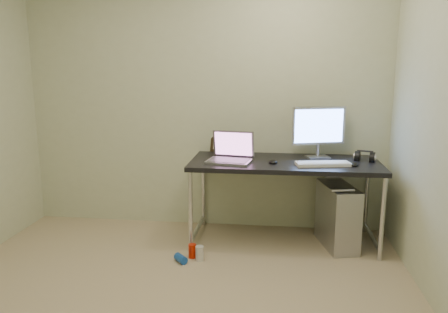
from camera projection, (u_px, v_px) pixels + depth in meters
wall_back at (205, 100)px, 4.21m from camera, size 3.50×0.02×2.50m
desk at (284, 169)px, 3.88m from camera, size 1.66×0.73×0.75m
tower_computer at (337, 216)px, 3.85m from camera, size 0.35×0.57×0.59m
cable_a at (328, 191)px, 4.19m from camera, size 0.01×0.16×0.69m
cable_b at (337, 194)px, 4.17m from camera, size 0.02×0.11×0.71m
can_red at (192, 251)px, 3.65m from camera, size 0.08×0.08×0.12m
can_white at (200, 253)px, 3.59m from camera, size 0.07×0.07×0.12m
can_blue at (181, 259)px, 3.56m from camera, size 0.13×0.13×0.07m
laptop at (231, 154)px, 3.85m from camera, size 0.42×0.36×0.26m
monitor at (319, 128)px, 3.95m from camera, size 0.49×0.20×0.47m
keyboard at (323, 164)px, 3.69m from camera, size 0.47×0.23×0.03m
mouse_right at (354, 164)px, 3.67m from camera, size 0.09×0.12×0.04m
mouse_left at (273, 161)px, 3.78m from camera, size 0.09×0.13×0.04m
headphones at (365, 157)px, 3.87m from camera, size 0.20×0.11×0.12m
picture_frame at (222, 143)px, 4.25m from camera, size 0.24×0.11×0.19m
webcam at (244, 146)px, 4.16m from camera, size 0.04×0.04×0.11m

